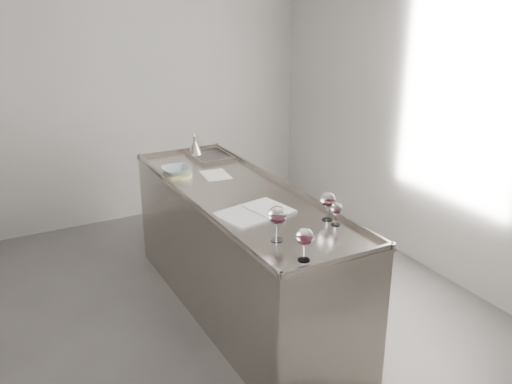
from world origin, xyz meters
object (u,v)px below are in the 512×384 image
wine_glass_small (336,209)px  notebook (254,213)px  wine_funnel (195,147)px  wine_glass_middle (305,238)px  ceramic_bowl (176,170)px  wine_glass_left (277,216)px  counter (241,253)px  wine_glass_right (328,200)px

wine_glass_small → notebook: (-0.36, 0.40, -0.10)m
notebook → wine_funnel: size_ratio=2.66×
wine_glass_middle → ceramic_bowl: size_ratio=0.86×
wine_glass_left → notebook: 0.45m
wine_glass_middle → notebook: (0.07, 0.71, -0.13)m
wine_glass_middle → wine_glass_small: (0.43, 0.31, -0.03)m
wine_glass_small → ceramic_bowl: 1.46m
counter → ceramic_bowl: bearing=113.9°
ceramic_bowl → wine_funnel: size_ratio=1.14×
wine_glass_left → notebook: (0.08, 0.42, -0.14)m
wine_glass_left → wine_funnel: (0.26, 1.87, -0.09)m
notebook → ceramic_bowl: bearing=89.6°
notebook → ceramic_bowl: 0.97m
counter → wine_glass_left: (-0.16, -0.79, 0.62)m
wine_glass_middle → wine_funnel: bearing=83.1°
counter → wine_glass_right: wine_glass_right is taller
wine_glass_left → wine_glass_right: 0.45m
wine_glass_middle → wine_funnel: (0.26, 2.16, -0.07)m
wine_glass_middle → wine_glass_small: bearing=35.6°
wine_glass_right → wine_glass_small: bearing=-90.0°
ceramic_bowl → wine_funnel: (0.36, 0.50, 0.01)m
ceramic_bowl → wine_glass_right: bearing=-67.2°
counter → ceramic_bowl: ceramic_bowl is taller
wine_glass_left → wine_glass_right: (0.43, 0.11, -0.02)m
counter → wine_glass_right: (0.27, -0.68, 0.60)m
wine_glass_middle → wine_glass_right: size_ratio=1.01×
counter → wine_funnel: 1.21m
wine_glass_right → wine_glass_middle: bearing=-137.2°
notebook → ceramic_bowl: (-0.17, 0.96, 0.04)m
wine_glass_right → wine_glass_left: bearing=-165.5°
wine_glass_right → notebook: bearing=139.3°
wine_glass_left → wine_glass_small: 0.44m
wine_glass_right → ceramic_bowl: 1.37m
wine_glass_small → wine_funnel: (-0.17, 1.85, -0.05)m
wine_glass_left → wine_glass_small: (0.43, 0.02, -0.05)m
wine_glass_left → wine_glass_middle: (0.00, -0.29, -0.02)m
wine_glass_middle → wine_funnel: size_ratio=0.98×
counter → notebook: counter is taller
wine_glass_middle → notebook: wine_glass_middle is taller
counter → ceramic_bowl: (-0.26, 0.58, 0.52)m
counter → wine_glass_small: (0.27, -0.77, 0.57)m
wine_glass_small → wine_funnel: wine_funnel is taller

